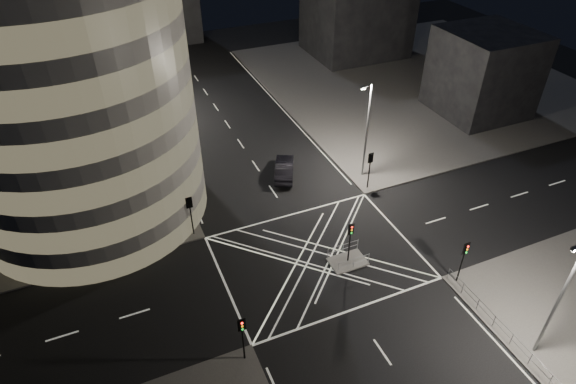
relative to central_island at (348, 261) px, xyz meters
name	(u,v)px	position (x,y,z in m)	size (l,w,h in m)	color
ground	(318,257)	(-2.00, 1.50, -0.07)	(120.00, 120.00, 0.00)	black
sidewalk_far_right	(416,79)	(27.00, 28.50, 0.00)	(42.00, 42.00, 0.15)	#514F4C
central_island	(348,261)	(0.00, 0.00, 0.00)	(3.00, 2.00, 0.15)	slate
office_block_rear	(1,14)	(-24.00, 43.50, 11.07)	(24.00, 16.00, 22.00)	gray
building_right_far	(357,4)	(24.00, 41.50, 7.58)	(14.00, 12.00, 15.00)	black
building_right_near	(483,73)	(28.00, 17.50, 5.08)	(10.00, 10.00, 10.00)	black
tree_a	(161,181)	(-12.50, 10.50, 4.83)	(4.69, 4.69, 7.46)	black
tree_b	(149,150)	(-12.50, 16.50, 4.48)	(4.94, 4.94, 7.25)	black
tree_c	(138,122)	(-12.50, 22.50, 4.46)	(3.95, 3.95, 6.67)	black
tree_d	(128,89)	(-12.50, 28.50, 5.60)	(5.48, 5.48, 8.68)	black
tree_e	(123,80)	(-12.50, 34.50, 4.23)	(4.38, 4.38, 6.69)	black
traffic_signal_fl	(190,209)	(-10.80, 8.30, 2.84)	(0.55, 0.22, 4.00)	black
traffic_signal_nl	(242,332)	(-10.80, -5.30, 2.84)	(0.55, 0.22, 4.00)	black
traffic_signal_fr	(370,164)	(6.80, 8.30, 2.84)	(0.55, 0.22, 4.00)	black
traffic_signal_nr	(464,255)	(6.80, -5.30, 2.84)	(0.55, 0.22, 4.00)	black
traffic_signal_island	(350,236)	(0.00, 0.00, 2.84)	(0.55, 0.22, 4.00)	black
street_lamp_left_near	(165,154)	(-11.44, 13.50, 5.47)	(1.25, 0.25, 10.00)	slate
street_lamp_left_far	(133,79)	(-11.44, 31.50, 5.47)	(1.25, 0.25, 10.00)	slate
street_lamp_right_far	(367,128)	(7.44, 10.50, 5.47)	(1.25, 0.25, 10.00)	slate
street_lamp_right_near	(560,297)	(7.44, -12.50, 5.47)	(1.25, 0.25, 10.00)	slate
railing_near_right	(503,330)	(6.30, -10.65, 0.62)	(0.06, 11.70, 1.10)	slate
railing_island_south	(354,263)	(0.00, -0.90, 0.62)	(2.80, 0.06, 1.10)	slate
railing_island_north	(343,249)	(0.00, 0.90, 0.62)	(2.80, 0.06, 1.10)	slate
sedan	(284,168)	(0.11, 13.67, 0.78)	(1.81, 5.20, 1.71)	black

